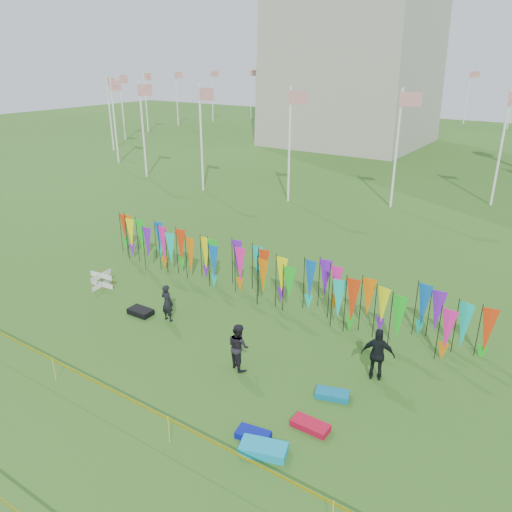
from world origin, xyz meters
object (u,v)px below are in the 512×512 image
Objects in this scene: person_mid at (238,346)px; kite_bag_turquoise at (263,449)px; kite_bag_red at (310,425)px; kite_bag_blue at (253,435)px; box_kite at (102,280)px; kite_bag_black at (141,312)px; person_left at (167,303)px; person_right at (378,354)px; kite_bag_teal at (332,394)px.

person_mid is 1.32× the size of kite_bag_turquoise.
kite_bag_blue is at bearing -132.96° from kite_bag_red.
kite_bag_turquoise is at bearing 157.76° from person_mid.
kite_bag_turquoise is (11.81, -4.50, -0.23)m from box_kite.
person_mid reaches higher than kite_bag_black.
person_mid is 3.51m from kite_bag_blue.
kite_bag_red is (7.75, -2.39, -0.68)m from person_left.
kite_bag_blue is at bearing 51.79° from person_right.
kite_bag_turquoise is 1.66m from kite_bag_red.
person_left is 1.43× the size of kite_bag_red.
person_right reaches higher than kite_bag_turquoise.
person_right is at bearing 75.56° from kite_bag_turquoise.
person_mid is (8.94, -1.65, 0.47)m from box_kite.
kite_bag_red is at bearing 164.03° from person_left.
kite_bag_black reaches higher than kite_bag_red.
box_kite is 12.39m from kite_bag_teal.
person_right is at bearing -131.35° from person_mid.
kite_bag_black is at bearing 14.33° from person_mid.
person_right is 1.81× the size of kite_bag_black.
person_mid reaches higher than kite_bag_teal.
person_right is at bearing -172.48° from person_left.
person_right is 4.96m from kite_bag_blue.
box_kite is 9.11m from person_mid.
person_right is 1.95× the size of kite_bag_blue.
person_right reaches higher than kite_bag_black.
person_mid reaches higher than box_kite.
kite_bag_blue is (11.27, -4.18, -0.26)m from box_kite.
person_left is 1.50× the size of kite_bag_teal.
person_right reaches higher than kite_bag_blue.
kite_bag_red is at bearing 47.04° from kite_bag_blue.
person_left is 7.56m from kite_bag_blue.
person_left is at bearing 151.29° from kite_bag_blue.
person_right is at bearing 7.15° from kite_bag_black.
person_mid is at bearing 9.46° from person_right.
kite_bag_teal reaches higher than kite_bag_blue.
person_left is 0.94× the size of person_mid.
person_right is 2.03m from kite_bag_teal.
person_mid is 1.60× the size of kite_bag_teal.
kite_bag_teal is (3.37, 0.33, -0.73)m from person_mid.
person_left is 8.13m from kite_bag_red.
person_mid is 3.46m from kite_bag_teal.
person_mid is at bearing -10.46° from box_kite.
kite_bag_blue is (-0.55, 0.32, -0.03)m from kite_bag_turquoise.
box_kite is 0.39× the size of person_right.
box_kite is 0.43× the size of person_mid.
person_mid is 3.78m from kite_bag_red.
box_kite is 12.76m from kite_bag_red.
person_left is 1.23× the size of kite_bag_turquoise.
kite_bag_blue is at bearing -110.10° from kite_bag_teal.
box_kite is 3.49m from kite_bag_black.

